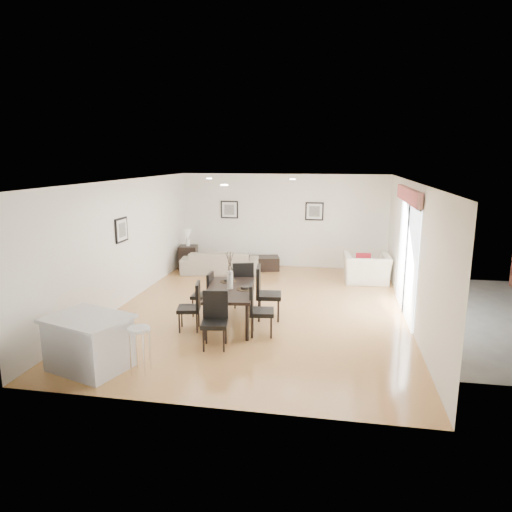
% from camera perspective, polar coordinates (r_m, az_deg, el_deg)
% --- Properties ---
extents(ground, '(8.00, 8.00, 0.00)m').
position_cam_1_polar(ground, '(9.80, 0.53, -6.59)').
color(ground, tan).
rests_on(ground, ground).
extents(wall_back, '(6.00, 0.04, 2.70)m').
position_cam_1_polar(wall_back, '(13.36, 3.42, 4.41)').
color(wall_back, white).
rests_on(wall_back, ground).
extents(wall_front, '(6.00, 0.04, 2.70)m').
position_cam_1_polar(wall_front, '(5.67, -6.24, -6.48)').
color(wall_front, white).
rests_on(wall_front, ground).
extents(wall_left, '(0.04, 8.00, 2.70)m').
position_cam_1_polar(wall_left, '(10.37, -16.02, 1.69)').
color(wall_left, white).
rests_on(wall_left, ground).
extents(wall_right, '(0.04, 8.00, 2.70)m').
position_cam_1_polar(wall_right, '(9.44, 18.81, 0.50)').
color(wall_right, white).
rests_on(wall_right, ground).
extents(ceiling, '(6.00, 8.00, 0.02)m').
position_cam_1_polar(ceiling, '(9.29, 0.57, 9.37)').
color(ceiling, white).
rests_on(ceiling, wall_back).
extents(sofa, '(2.22, 1.12, 0.62)m').
position_cam_1_polar(sofa, '(12.72, -4.51, -0.77)').
color(sofa, gray).
rests_on(sofa, ground).
extents(armchair, '(1.19, 1.06, 0.74)m').
position_cam_1_polar(armchair, '(12.03, 13.66, -1.55)').
color(armchair, '#EEE7CE').
rests_on(armchair, ground).
extents(dining_table, '(1.09, 1.82, 0.72)m').
position_cam_1_polar(dining_table, '(8.75, -3.26, -4.53)').
color(dining_table, black).
rests_on(dining_table, ground).
extents(dining_chair_wnear, '(0.48, 0.48, 0.92)m').
position_cam_1_polar(dining_chair_wnear, '(8.56, -7.89, -5.93)').
color(dining_chair_wnear, black).
rests_on(dining_chair_wnear, ground).
extents(dining_chair_wfar, '(0.40, 0.40, 0.89)m').
position_cam_1_polar(dining_chair_wfar, '(9.34, -6.29, -4.43)').
color(dining_chair_wfar, black).
rests_on(dining_chair_wfar, ground).
extents(dining_chair_enear, '(0.49, 0.49, 0.96)m').
position_cam_1_polar(dining_chair_enear, '(8.25, 0.16, -6.33)').
color(dining_chair_enear, black).
rests_on(dining_chair_enear, ground).
extents(dining_chair_efar, '(0.53, 0.53, 1.08)m').
position_cam_1_polar(dining_chair_efar, '(9.04, 1.05, -4.24)').
color(dining_chair_efar, black).
rests_on(dining_chair_efar, ground).
extents(dining_chair_head, '(0.49, 0.49, 0.96)m').
position_cam_1_polar(dining_chair_head, '(7.80, -5.15, -7.50)').
color(dining_chair_head, black).
rests_on(dining_chair_head, ground).
extents(dining_chair_foot, '(0.56, 0.56, 1.00)m').
position_cam_1_polar(dining_chair_foot, '(9.76, -1.67, -3.25)').
color(dining_chair_foot, black).
rests_on(dining_chair_foot, ground).
extents(vase, '(0.78, 1.27, 0.72)m').
position_cam_1_polar(vase, '(8.64, -3.29, -2.05)').
color(vase, white).
rests_on(vase, dining_table).
extents(coffee_table, '(1.06, 0.77, 0.38)m').
position_cam_1_polar(coffee_table, '(13.09, 0.77, -0.90)').
color(coffee_table, black).
rests_on(coffee_table, ground).
extents(side_table, '(0.58, 0.58, 0.67)m').
position_cam_1_polar(side_table, '(13.31, -8.46, -0.16)').
color(side_table, black).
rests_on(side_table, ground).
extents(table_lamp, '(0.25, 0.25, 0.47)m').
position_cam_1_polar(table_lamp, '(13.19, -8.55, 2.56)').
color(table_lamp, white).
rests_on(table_lamp, side_table).
extents(cushion, '(0.38, 0.15, 0.37)m').
position_cam_1_polar(cushion, '(11.87, 13.23, -0.54)').
color(cushion, maroon).
rests_on(cushion, armchair).
extents(kitchen_island, '(1.41, 1.24, 0.83)m').
position_cam_1_polar(kitchen_island, '(7.47, -20.16, -10.11)').
color(kitchen_island, silver).
rests_on(kitchen_island, ground).
extents(bar_stool, '(0.33, 0.33, 0.72)m').
position_cam_1_polar(bar_stool, '(7.03, -14.39, -9.43)').
color(bar_stool, silver).
rests_on(bar_stool, ground).
extents(framed_print_back_left, '(0.52, 0.04, 0.52)m').
position_cam_1_polar(framed_print_back_left, '(13.58, -3.34, 5.81)').
color(framed_print_back_left, black).
rests_on(framed_print_back_left, wall_back).
extents(framed_print_back_right, '(0.52, 0.04, 0.52)m').
position_cam_1_polar(framed_print_back_right, '(13.22, 7.31, 5.56)').
color(framed_print_back_right, black).
rests_on(framed_print_back_right, wall_back).
extents(framed_print_left_wall, '(0.04, 0.52, 0.52)m').
position_cam_1_polar(framed_print_left_wall, '(10.14, -16.46, 3.14)').
color(framed_print_left_wall, black).
rests_on(framed_print_left_wall, wall_left).
extents(sliding_door, '(0.12, 2.70, 2.57)m').
position_cam_1_polar(sliding_door, '(9.67, 18.42, 2.69)').
color(sliding_door, white).
rests_on(sliding_door, wall_right).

